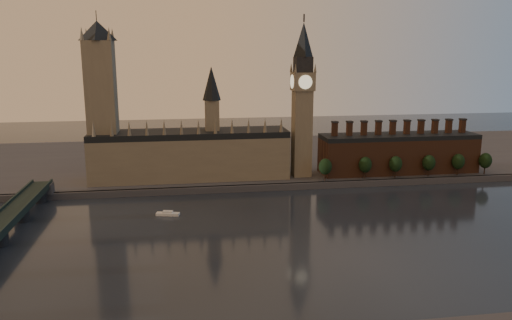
# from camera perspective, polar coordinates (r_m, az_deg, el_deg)

# --- Properties ---
(ground) EXTENTS (900.00, 900.00, 0.00)m
(ground) POSITION_cam_1_polar(r_m,az_deg,el_deg) (242.11, 9.09, -9.01)
(ground) COLOR black
(ground) RESTS_ON ground
(north_bank) EXTENTS (900.00, 182.00, 4.00)m
(north_bank) POSITION_cam_1_polar(r_m,az_deg,el_deg) (407.78, 1.50, 0.21)
(north_bank) COLOR #414145
(north_bank) RESTS_ON ground
(palace_of_westminster) EXTENTS (130.00, 30.30, 74.00)m
(palace_of_westminster) POSITION_cam_1_polar(r_m,az_deg,el_deg) (335.78, -7.42, 0.90)
(palace_of_westminster) COLOR #7B6F58
(palace_of_westminster) RESTS_ON north_bank
(victoria_tower) EXTENTS (24.00, 24.00, 108.00)m
(victoria_tower) POSITION_cam_1_polar(r_m,az_deg,el_deg) (334.11, -17.24, 6.90)
(victoria_tower) COLOR #7B6F58
(victoria_tower) RESTS_ON north_bank
(big_ben) EXTENTS (15.00, 15.00, 107.00)m
(big_ben) POSITION_cam_1_polar(r_m,az_deg,el_deg) (335.70, 5.33, 7.03)
(big_ben) COLOR #7B6F58
(big_ben) RESTS_ON north_bank
(chimney_block) EXTENTS (110.00, 25.00, 37.00)m
(chimney_block) POSITION_cam_1_polar(r_m,az_deg,el_deg) (364.50, 15.94, 0.82)
(chimney_block) COLOR brown
(chimney_block) RESTS_ON north_bank
(embankment_tree_0) EXTENTS (8.60, 8.60, 14.88)m
(embankment_tree_0) POSITION_cam_1_polar(r_m,az_deg,el_deg) (330.05, 7.92, -0.76)
(embankment_tree_0) COLOR black
(embankment_tree_0) RESTS_ON north_bank
(embankment_tree_1) EXTENTS (8.60, 8.60, 14.88)m
(embankment_tree_1) POSITION_cam_1_polar(r_m,az_deg,el_deg) (340.39, 12.38, -0.53)
(embankment_tree_1) COLOR black
(embankment_tree_1) RESTS_ON north_bank
(embankment_tree_2) EXTENTS (8.60, 8.60, 14.88)m
(embankment_tree_2) POSITION_cam_1_polar(r_m,az_deg,el_deg) (347.71, 15.67, -0.44)
(embankment_tree_2) COLOR black
(embankment_tree_2) RESTS_ON north_bank
(embankment_tree_3) EXTENTS (8.60, 8.60, 14.88)m
(embankment_tree_3) POSITION_cam_1_polar(r_m,az_deg,el_deg) (358.21, 19.15, -0.30)
(embankment_tree_3) COLOR black
(embankment_tree_3) RESTS_ON north_bank
(embankment_tree_4) EXTENTS (8.60, 8.60, 14.88)m
(embankment_tree_4) POSITION_cam_1_polar(r_m,az_deg,el_deg) (369.17, 22.11, -0.17)
(embankment_tree_4) COLOR black
(embankment_tree_4) RESTS_ON north_bank
(embankment_tree_5) EXTENTS (8.60, 8.60, 14.88)m
(embankment_tree_5) POSITION_cam_1_polar(r_m,az_deg,el_deg) (379.89, 24.74, -0.06)
(embankment_tree_5) COLOR black
(embankment_tree_5) RESTS_ON north_bank
(river_boat) EXTENTS (13.12, 6.46, 2.53)m
(river_boat) POSITION_cam_1_polar(r_m,az_deg,el_deg) (277.28, -10.04, -6.05)
(river_boat) COLOR silver
(river_boat) RESTS_ON ground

